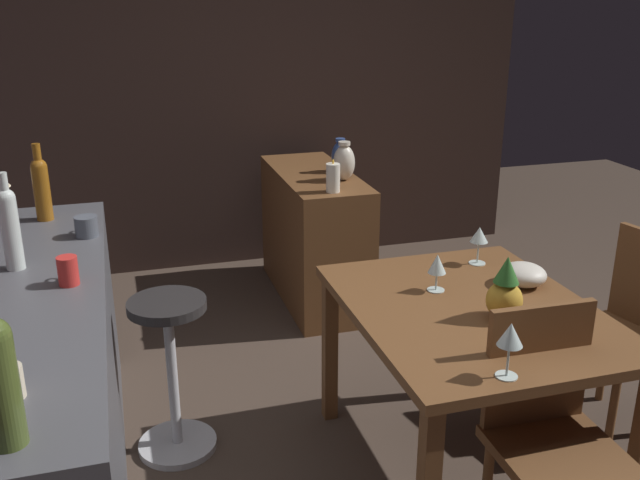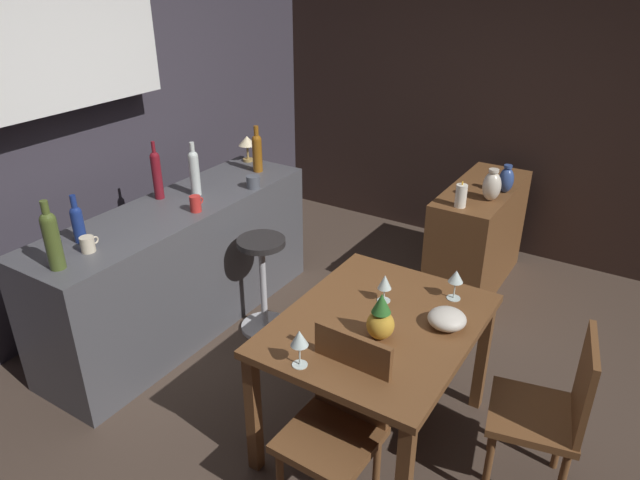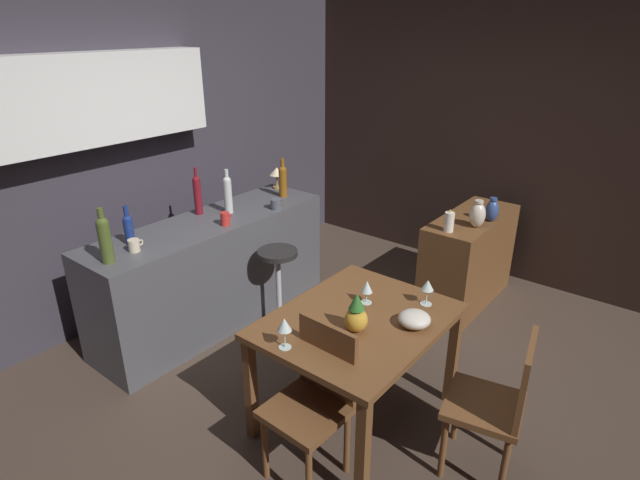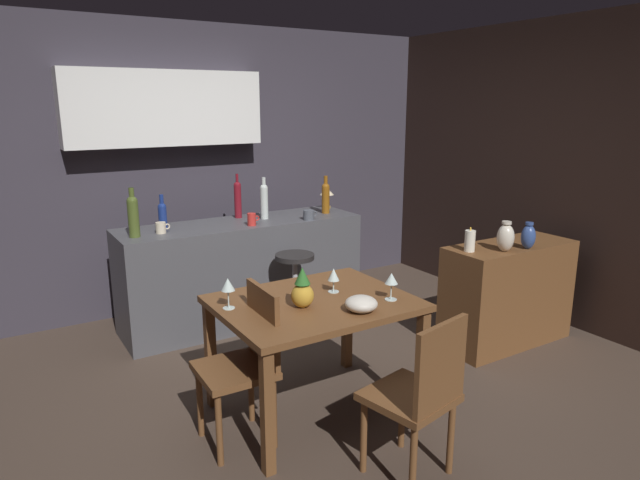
% 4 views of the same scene
% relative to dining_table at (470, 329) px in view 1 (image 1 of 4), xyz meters
% --- Properties ---
extents(ground_plane, '(9.00, 9.00, 0.00)m').
position_rel_dining_table_xyz_m(ground_plane, '(0.12, 0.25, -0.65)').
color(ground_plane, '#47382D').
extents(wall_side_right, '(0.10, 4.40, 2.60)m').
position_rel_dining_table_xyz_m(wall_side_right, '(2.67, 0.55, 0.65)').
color(wall_side_right, '#33231E').
rests_on(wall_side_right, ground_plane).
extents(dining_table, '(1.14, 0.91, 0.74)m').
position_rel_dining_table_xyz_m(dining_table, '(0.00, 0.00, 0.00)').
color(dining_table, brown).
rests_on(dining_table, ground_plane).
extents(kitchen_counter, '(2.10, 0.60, 0.90)m').
position_rel_dining_table_xyz_m(kitchen_counter, '(0.25, 1.63, -0.20)').
color(kitchen_counter, '#4C4C51').
rests_on(kitchen_counter, ground_plane).
extents(sideboard_cabinet, '(1.10, 0.44, 0.82)m').
position_rel_dining_table_xyz_m(sideboard_cabinet, '(1.86, 0.09, -0.24)').
color(sideboard_cabinet, brown).
rests_on(sideboard_cabinet, ground_plane).
extents(chair_near_window, '(0.41, 0.41, 0.90)m').
position_rel_dining_table_xyz_m(chair_near_window, '(-0.48, -0.05, -0.15)').
color(chair_near_window, brown).
rests_on(chair_near_window, ground_plane).
extents(chair_by_doorway, '(0.47, 0.47, 0.89)m').
position_rel_dining_table_xyz_m(chair_by_doorway, '(0.11, -0.84, -0.16)').
color(chair_by_doorway, brown).
rests_on(chair_by_doorway, ground_plane).
extents(bar_stool, '(0.34, 0.34, 0.70)m').
position_rel_dining_table_xyz_m(bar_stool, '(0.48, 1.11, -0.28)').
color(bar_stool, '#262323').
rests_on(bar_stool, ground_plane).
extents(wine_glass_left, '(0.08, 0.08, 0.17)m').
position_rel_dining_table_xyz_m(wine_glass_left, '(0.40, -0.24, 0.22)').
color(wine_glass_left, silver).
rests_on(wine_glass_left, dining_table).
extents(wine_glass_right, '(0.07, 0.07, 0.15)m').
position_rel_dining_table_xyz_m(wine_glass_right, '(0.18, 0.06, 0.20)').
color(wine_glass_right, silver).
rests_on(wine_glass_right, dining_table).
extents(wine_glass_center, '(0.08, 0.08, 0.18)m').
position_rel_dining_table_xyz_m(wine_glass_center, '(-0.49, 0.14, 0.23)').
color(wine_glass_center, silver).
rests_on(wine_glass_center, dining_table).
extents(pineapple_centerpiece, '(0.13, 0.13, 0.24)m').
position_rel_dining_table_xyz_m(pineapple_centerpiece, '(-0.12, -0.06, 0.19)').
color(pineapple_centerpiece, gold).
rests_on(pineapple_centerpiece, dining_table).
extents(fruit_bowl, '(0.19, 0.19, 0.09)m').
position_rel_dining_table_xyz_m(fruit_bowl, '(0.13, -0.30, 0.14)').
color(fruit_bowl, beige).
rests_on(fruit_bowl, dining_table).
extents(wine_bottle_clear, '(0.07, 0.07, 0.37)m').
position_rel_dining_table_xyz_m(wine_bottle_clear, '(0.48, 1.64, 0.42)').
color(wine_bottle_clear, silver).
rests_on(wine_bottle_clear, kitchen_counter).
extents(wine_bottle_amber, '(0.07, 0.07, 0.35)m').
position_rel_dining_table_xyz_m(wine_bottle_amber, '(1.08, 1.58, 0.41)').
color(wine_bottle_amber, '#8C5114').
rests_on(wine_bottle_amber, kitchen_counter).
extents(cup_red, '(0.11, 0.07, 0.10)m').
position_rel_dining_table_xyz_m(cup_red, '(0.27, 1.45, 0.30)').
color(cup_red, red).
rests_on(cup_red, kitchen_counter).
extents(cup_cream, '(0.11, 0.08, 0.09)m').
position_rel_dining_table_xyz_m(cup_cream, '(-0.46, 1.56, 0.30)').
color(cup_cream, beige).
rests_on(cup_cream, kitchen_counter).
extents(cup_slate, '(0.13, 0.10, 0.09)m').
position_rel_dining_table_xyz_m(cup_slate, '(0.79, 1.39, 0.30)').
color(cup_slate, '#515660').
rests_on(cup_slate, kitchen_counter).
extents(pillar_candle_tall, '(0.08, 0.08, 0.18)m').
position_rel_dining_table_xyz_m(pillar_candle_tall, '(1.42, 0.11, 0.25)').
color(pillar_candle_tall, white).
rests_on(pillar_candle_tall, sideboard_cabinet).
extents(vase_ceramic_blue, '(0.11, 0.11, 0.21)m').
position_rel_dining_table_xyz_m(vase_ceramic_blue, '(1.85, -0.07, 0.27)').
color(vase_ceramic_blue, '#334C8C').
rests_on(vase_ceramic_blue, sideboard_cabinet).
extents(vase_ceramic_ivory, '(0.13, 0.13, 0.23)m').
position_rel_dining_table_xyz_m(vase_ceramic_ivory, '(1.64, -0.03, 0.28)').
color(vase_ceramic_ivory, beige).
rests_on(vase_ceramic_ivory, sideboard_cabinet).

